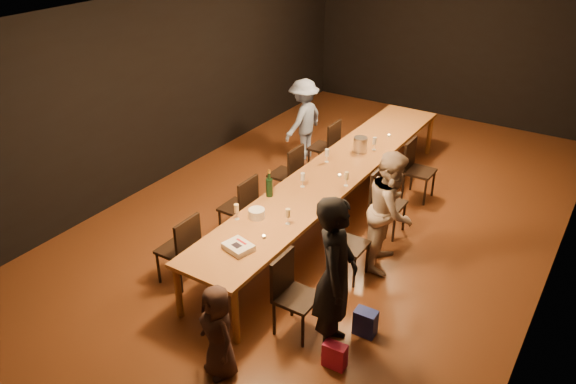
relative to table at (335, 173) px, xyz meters
The scene contains 30 objects.
ground 0.70m from the table, ahead, with size 10.00×10.00×0.00m, color #492112.
room_shell 1.38m from the table, ahead, with size 6.04×10.04×3.02m.
table is the anchor object (origin of this frame).
chair_right_0 2.56m from the table, 70.50° to the right, with size 0.42×0.42×0.93m, color black, non-canonical shape.
chair_right_1 1.49m from the table, 54.69° to the right, with size 0.42×0.42×0.93m, color black, non-canonical shape.
chair_right_2 0.88m from the table, ahead, with size 0.42×0.42×0.93m, color black, non-canonical shape.
chair_right_3 1.49m from the table, 54.69° to the left, with size 0.42×0.42×0.93m, color black, non-canonical shape.
chair_left_0 2.56m from the table, 109.50° to the right, with size 0.42×0.42×0.93m, color black, non-canonical shape.
chair_left_1 1.49m from the table, 125.31° to the right, with size 0.42×0.42×0.93m, color black, non-canonical shape.
chair_left_2 0.88m from the table, behind, with size 0.42×0.42×0.93m, color black, non-canonical shape.
chair_left_3 1.49m from the table, 125.31° to the left, with size 0.42×0.42×0.93m, color black, non-canonical shape.
woman_birthday 2.72m from the table, 61.77° to the right, with size 0.65×0.43×1.79m, color black.
woman_tan 1.34m from the table, 30.67° to the right, with size 0.76×0.59×1.57m, color #CCB199.
man_blue 2.10m from the table, 133.49° to the left, with size 0.93×0.54×1.45m, color #8096C6.
child 3.36m from the table, 81.23° to the right, with size 0.50×0.33×1.03m, color #38241F.
gift_bag_red 3.06m from the table, 61.30° to the right, with size 0.24×0.13×0.28m, color #C91E50.
gift_bag_blue 2.59m from the table, 53.71° to the right, with size 0.24×0.16×0.30m, color navy.
birthday_cake 2.35m from the table, 88.88° to the right, with size 0.36×0.31×0.07m.
plate_stack 1.69m from the table, 96.27° to the right, with size 0.20×0.20×0.11m, color white.
champagne_bottle 1.22m from the table, 107.58° to the right, with size 0.09×0.09×0.38m, color black, non-canonical shape.
ice_bucket 0.79m from the table, 88.89° to the left, with size 0.21×0.21×0.23m, color #B1B1B5.
wineglass_0 1.88m from the table, 101.22° to the right, with size 0.06×0.06×0.21m, color beige, non-canonical shape.
wineglass_1 1.62m from the table, 82.24° to the right, with size 0.06×0.06×0.21m, color beige, non-canonical shape.
wineglass_2 0.71m from the table, 100.59° to the right, with size 0.06×0.06×0.21m, color silver, non-canonical shape.
wineglass_3 0.52m from the table, 44.24° to the right, with size 0.06×0.06×0.21m, color beige, non-canonical shape.
wineglass_4 0.33m from the table, 142.98° to the left, with size 0.06×0.06×0.21m, color silver, non-canonical shape.
wineglass_5 0.97m from the table, 79.83° to the left, with size 0.06×0.06×0.21m, color silver, non-canonical shape.
tealight_near 2.01m from the table, 85.72° to the right, with size 0.05×0.05×0.03m, color #B2B7B2.
tealight_mid 0.22m from the table, 44.49° to the right, with size 0.05×0.05×0.03m, color #B2B7B2.
tealight_far 1.57m from the table, 84.52° to the left, with size 0.05×0.05×0.03m, color #B2B7B2.
Camera 1 is at (3.30, -6.43, 4.29)m, focal length 35.00 mm.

